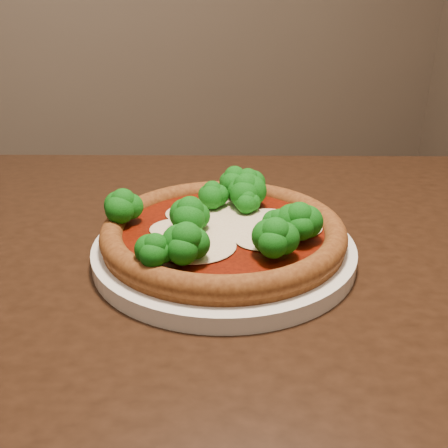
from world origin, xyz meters
name	(u,v)px	position (x,y,z in m)	size (l,w,h in m)	color
dining_table	(257,343)	(0.24, 0.22, 0.65)	(1.30, 1.15, 0.75)	black
plate	(224,249)	(0.21, 0.26, 0.76)	(0.29, 0.29, 0.02)	white
pizza	(224,225)	(0.21, 0.26, 0.79)	(0.27, 0.27, 0.06)	brown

